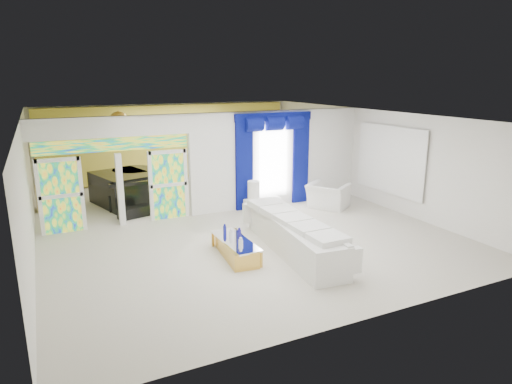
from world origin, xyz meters
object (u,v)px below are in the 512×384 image
grand_piano (124,189)px  coffee_table (236,249)px  white_sofa (293,236)px  console_table (262,204)px  armchair (328,196)px

grand_piano → coffee_table: bearing=-91.2°
white_sofa → grand_piano: grand_piano is taller
white_sofa → coffee_table: size_ratio=2.30×
console_table → grand_piano: bearing=144.7°
white_sofa → grand_piano: bearing=121.7°
console_table → white_sofa: bearing=-104.3°
white_sofa → grand_piano: size_ratio=1.97×
coffee_table → armchair: (4.19, 2.39, 0.19)m
white_sofa → grand_piano: (-2.85, 5.94, 0.13)m
coffee_table → armchair: bearing=29.7°
coffee_table → console_table: 3.73m
white_sofa → console_table: 3.43m
white_sofa → grand_piano: 6.59m
coffee_table → armchair: armchair is taller
console_table → coffee_table: bearing=-126.1°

